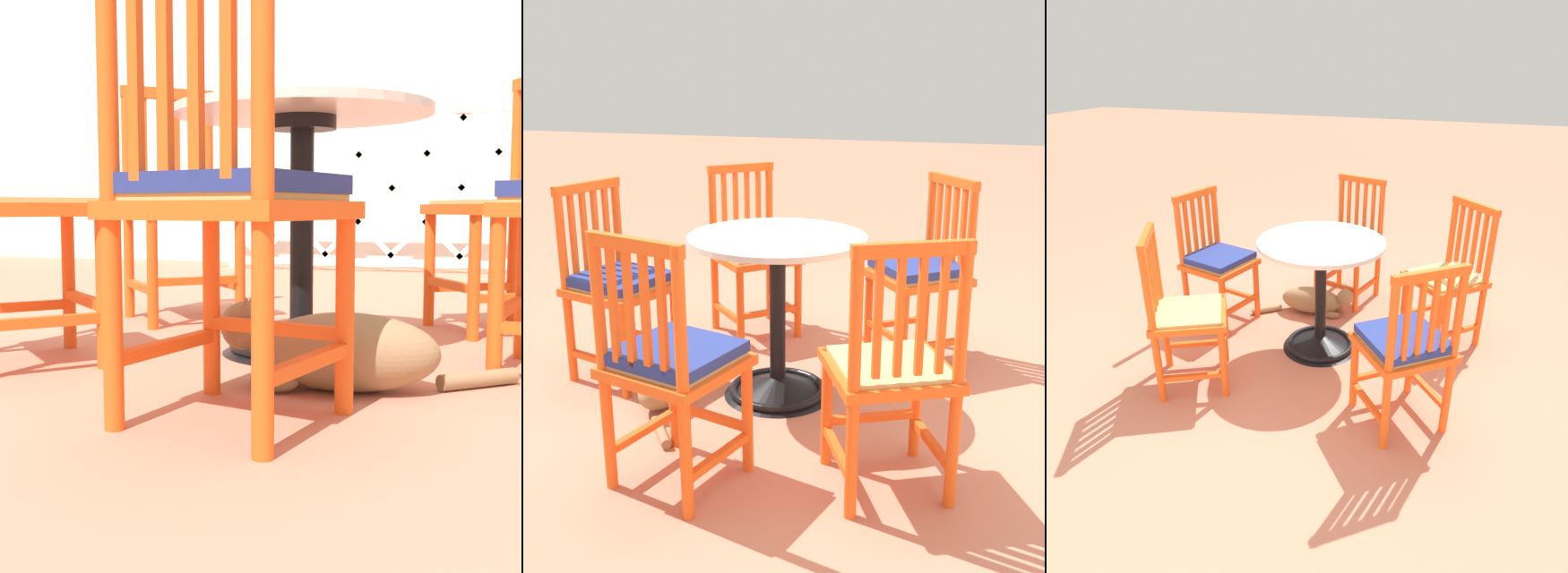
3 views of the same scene
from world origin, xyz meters
TOP-DOWN VIEW (x-y plane):
  - ground_plane at (0.00, 0.00)m, footprint 24.00×24.00m
  - building_wall_backdrop at (0.00, 3.86)m, footprint 10.00×0.20m
  - lattice_fence_panel at (0.46, 3.11)m, footprint 3.79×0.06m
  - cafe_table at (0.07, 0.09)m, footprint 0.76×0.76m
  - orange_chair_at_corner at (0.10, -0.68)m, footprint 0.49×0.49m
  - orange_chair_facing_out at (0.67, 0.69)m, footprint 0.54×0.54m
  - orange_chair_near_fence at (-0.53, 0.63)m, footprint 0.56×0.56m
  - orange_chair_tucked_in at (-0.65, -0.30)m, footprint 0.57×0.57m
  - tabby_cat at (0.25, -0.35)m, footprint 0.72×0.32m

SIDE VIEW (x-z plane):
  - ground_plane at x=0.00m, z-range 0.00..0.00m
  - tabby_cat at x=0.25m, z-range -0.02..0.21m
  - cafe_table at x=0.07m, z-range -0.08..0.65m
  - orange_chair_facing_out at x=0.67m, z-range -0.02..0.89m
  - orange_chair_tucked_in at x=-0.65m, z-range -0.02..0.89m
  - orange_chair_at_corner at x=0.10m, z-range -0.01..0.90m
  - orange_chair_near_fence at x=-0.53m, z-range -0.01..0.90m
  - lattice_fence_panel at x=0.46m, z-range 0.00..1.15m
  - building_wall_backdrop at x=0.00m, z-range 0.00..2.80m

